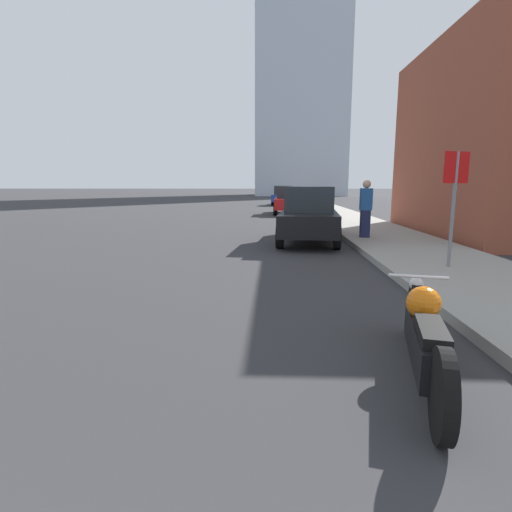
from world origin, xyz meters
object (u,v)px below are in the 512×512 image
Objects in this scene: parked_car_black at (309,215)px; parked_car_red at (289,200)px; pedestrian at (366,208)px; stop_sign at (455,189)px; motorcycle at (425,335)px; parked_car_blue at (284,195)px.

parked_car_black reaches higher than parked_car_red.
parked_car_black is 1.01× the size of parked_car_red.
pedestrian is (1.76, 0.06, 0.20)m from parked_car_black.
motorcycle is at bearing -115.39° from stop_sign.
stop_sign is (2.55, -16.84, 0.84)m from parked_car_red.
pedestrian reaches higher than motorcycle.
parked_car_blue is at bearing 95.33° from stop_sign.
parked_car_black is at bearing 118.35° from stop_sign.
parked_car_blue is 28.20m from stop_sign.
parked_car_black is 1.77m from pedestrian.
parked_car_black is at bearing -177.96° from pedestrian.
parked_car_red is (-0.13, 12.36, -0.02)m from parked_car_black.
pedestrian is (1.96, -23.53, 0.22)m from parked_car_blue.
parked_car_blue is (-0.50, 32.52, 0.45)m from motorcycle.
parked_car_black is at bearing 105.31° from motorcycle.
stop_sign reaches higher than motorcycle.
motorcycle is at bearing -87.25° from parked_car_red.
motorcycle is 8.95m from parked_car_black.
motorcycle is 0.53× the size of parked_car_blue.
motorcycle is 0.54× the size of parked_car_black.
stop_sign reaches higher than parked_car_red.
motorcycle is 9.14m from pedestrian.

